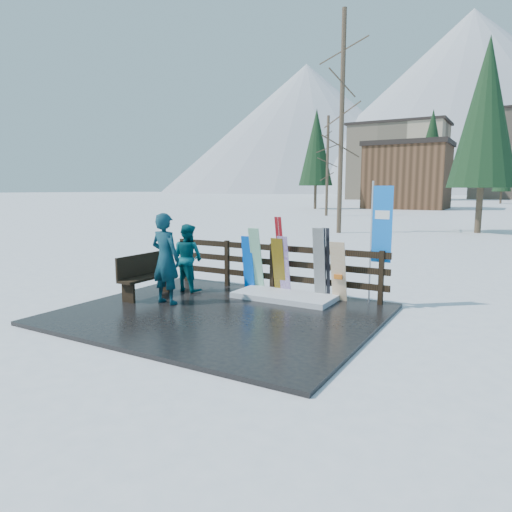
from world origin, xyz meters
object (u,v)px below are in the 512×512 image
Objects in this scene: rental_flag at (379,229)px; person_back at (188,258)px; snowboard_4 at (319,264)px; snowboard_5 at (338,272)px; snowboard_2 at (279,266)px; person_front at (166,259)px; bench at (145,274)px; snowboard_0 at (248,263)px; snowboard_1 at (256,260)px; snowboard_3 at (284,265)px.

rental_flag is 1.61× the size of person_back.
snowboard_4 is 0.47m from snowboard_5.
snowboard_5 is (1.45, 0.00, -0.00)m from snowboard_2.
person_front reaches higher than snowboard_2.
snowboard_2 is at bearing 180.00° from snowboard_4.
person_back reaches higher than snowboard_5.
bench is 3.07m from snowboard_2.
person_back is at bearing -147.93° from snowboard_0.
snowboard_1 is 1.12× the size of snowboard_3.
snowboard_5 is at bearing 0.00° from snowboard_4.
snowboard_5 is 0.83× the size of person_back.
snowboard_0 is 2.18m from person_front.
snowboard_4 is 3.15m from person_back.
snowboard_0 is 0.51× the size of rental_flag.
bench is 2.43m from snowboard_0.
snowboard_1 reaches higher than snowboard_5.
rental_flag reaches higher than snowboard_4.
snowboard_0 is 0.26m from snowboard_1.
person_front is at bearing -143.51° from snowboard_4.
bench is 1.11× the size of snowboard_5.
person_back is (-1.22, -0.76, 0.15)m from snowboard_0.
snowboard_1 is 0.61m from snowboard_2.
snowboard_5 is (3.98, 1.73, 0.15)m from bench.
snowboard_3 is at bearing -180.00° from snowboard_4.
person_back reaches higher than snowboard_2.
snowboard_5 is at bearing 0.00° from snowboard_3.
person_front is (-3.91, -2.25, -0.64)m from rental_flag.
snowboard_4 is 1.49m from rental_flag.
snowboard_1 is at bearing -180.00° from snowboard_5.
bench is at bearing -156.56° from snowboard_5.
snowboard_1 is 0.97× the size of snowboard_4.
snowboard_0 is 2.28m from snowboard_5.
rental_flag is (4.76, 2.00, 1.09)m from bench.
snowboard_3 reaches higher than snowboard_5.
snowboard_2 is (0.83, 0.00, 0.00)m from snowboard_0.
snowboard_5 is at bearing 0.00° from snowboard_2.
rental_flag reaches higher than person_back.
snowboard_4 is (1.00, 0.00, 0.14)m from snowboard_2.
snowboard_1 is 2.96m from rental_flag.
snowboard_3 is 0.86× the size of person_back.
person_back is at bearing -165.94° from snowboard_4.
snowboard_4 reaches higher than snowboard_0.
rental_flag is at bearing 7.35° from snowboard_3.
rental_flag is at bearing -147.83° from person_front.
person_back reaches higher than snowboard_4.
rental_flag reaches higher than snowboard_0.
snowboard_4 is at bearing 0.00° from snowboard_2.
person_back is (-2.19, -0.76, 0.12)m from snowboard_3.
snowboard_2 is 0.97× the size of snowboard_3.
snowboard_1 is at bearing -180.00° from snowboard_3.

